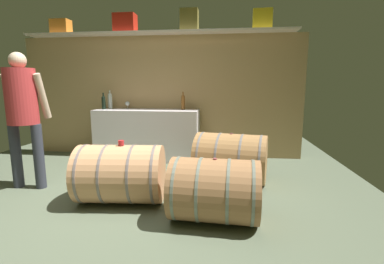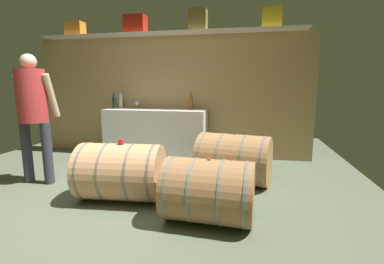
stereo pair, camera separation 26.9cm
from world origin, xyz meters
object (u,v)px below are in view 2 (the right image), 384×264
at_px(work_cabinet, 156,134).
at_px(wine_bottle_dark, 114,102).
at_px(toolcase_orange, 75,29).
at_px(tasting_cup, 121,142).
at_px(winemaker_pouring, 33,106).
at_px(wine_barrel_flank, 209,191).
at_px(wine_bottle_amber, 191,102).
at_px(wine_bottle_clear, 121,100).
at_px(toolcase_yellow, 272,18).
at_px(wine_barrel_near, 121,172).
at_px(toolcase_red, 135,25).
at_px(toolcase_olive, 198,20).
at_px(wine_barrel_far, 234,159).
at_px(wine_glass, 137,103).

bearing_deg(work_cabinet, wine_bottle_dark, -179.17).
xyz_separation_m(toolcase_orange, work_cabinet, (1.61, -0.19, -1.90)).
xyz_separation_m(tasting_cup, winemaker_pouring, (-1.37, 0.29, 0.36)).
height_order(wine_bottle_dark, winemaker_pouring, winemaker_pouring).
xyz_separation_m(wine_barrel_flank, tasting_cup, (-1.04, 0.32, 0.37)).
height_order(wine_bottle_amber, tasting_cup, wine_bottle_amber).
height_order(work_cabinet, wine_bottle_clear, wine_bottle_clear).
relative_size(toolcase_yellow, wine_bottle_dark, 1.10).
bearing_deg(wine_bottle_dark, toolcase_orange, 166.35).
bearing_deg(wine_barrel_near, wine_bottle_amber, 72.77).
bearing_deg(tasting_cup, toolcase_red, 107.46).
bearing_deg(toolcase_olive, wine_barrel_near, -103.91).
bearing_deg(wine_barrel_far, wine_barrel_near, -135.74).
xyz_separation_m(wine_glass, wine_barrel_flank, (1.70, -2.36, -0.66)).
xyz_separation_m(wine_bottle_dark, winemaker_pouring, (-0.34, -1.55, 0.04)).
xyz_separation_m(toolcase_red, wine_barrel_flank, (1.69, -2.36, -2.06)).
relative_size(wine_glass, wine_barrel_far, 0.13).
bearing_deg(wine_bottle_clear, toolcase_orange, 175.51).
bearing_deg(toolcase_yellow, work_cabinet, -170.76).
bearing_deg(tasting_cup, work_cabinet, 97.30).
xyz_separation_m(wine_barrel_near, winemaker_pouring, (-1.35, 0.29, 0.72)).
bearing_deg(toolcase_orange, wine_bottle_dark, -12.52).
bearing_deg(wine_barrel_near, winemaker_pouring, 162.63).
bearing_deg(tasting_cup, wine_glass, 107.85).
bearing_deg(wine_bottle_dark, wine_barrel_far, -24.51).
bearing_deg(wine_glass, wine_barrel_near, -72.62).
relative_size(toolcase_olive, wine_barrel_near, 0.36).
bearing_deg(wine_barrel_flank, toolcase_yellow, 77.18).
distance_m(toolcase_yellow, winemaker_pouring, 3.78).
bearing_deg(tasting_cup, wine_barrel_far, 33.93).
relative_size(work_cabinet, wine_glass, 13.78).
height_order(toolcase_yellow, wine_bottle_amber, toolcase_yellow).
xyz_separation_m(wine_barrel_flank, winemaker_pouring, (-2.41, 0.61, 0.73)).
height_order(toolcase_olive, wine_bottle_amber, toolcase_olive).
xyz_separation_m(toolcase_yellow, work_cabinet, (-1.95, -0.19, -1.94)).
xyz_separation_m(toolcase_orange, toolcase_yellow, (3.55, 0.00, 0.03)).
relative_size(toolcase_red, toolcase_olive, 1.05).
bearing_deg(toolcase_orange, wine_barrel_near, -47.03).
distance_m(toolcase_yellow, wine_bottle_dark, 3.06).
bearing_deg(toolcase_orange, work_cabinet, -5.54).
distance_m(toolcase_yellow, wine_barrel_far, 2.43).
bearing_deg(wine_bottle_dark, wine_glass, 28.41).
distance_m(toolcase_red, winemaker_pouring, 2.31).
xyz_separation_m(toolcase_red, toolcase_olive, (1.14, 0.00, 0.02)).
xyz_separation_m(toolcase_yellow, wine_bottle_clear, (-2.67, -0.07, -1.34)).
height_order(toolcase_red, toolcase_yellow, toolcase_yellow).
height_order(toolcase_orange, toolcase_red, toolcase_red).
distance_m(wine_bottle_clear, winemaker_pouring, 1.73).
bearing_deg(toolcase_olive, wine_glass, -179.77).
distance_m(toolcase_orange, wine_barrel_flank, 4.25).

